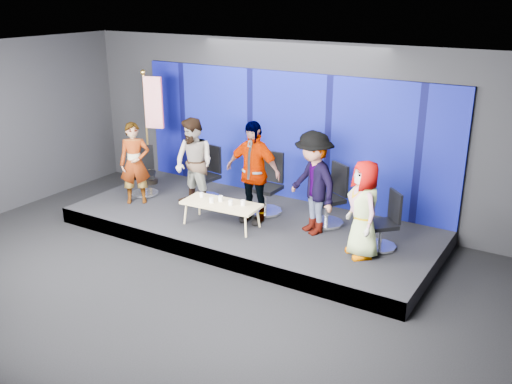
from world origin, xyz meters
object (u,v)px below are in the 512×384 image
(chair_c, at_px, (267,193))
(mug_a, at_px, (202,195))
(panelist_c, at_px, (253,172))
(coffee_table, at_px, (221,205))
(chair_e, at_px, (384,230))
(mug_c, at_px, (220,199))
(panelist_a, at_px, (135,163))
(chair_a, at_px, (144,179))
(panelist_b, at_px, (194,164))
(chair_d, at_px, (330,205))
(panelist_e, at_px, (364,209))
(flag_stand, at_px, (152,125))
(chair_b, at_px, (207,182))
(mug_d, at_px, (231,203))
(mug_b, at_px, (211,200))
(mug_e, at_px, (243,203))
(panelist_d, at_px, (313,183))

(chair_c, distance_m, mug_a, 1.29)
(chair_c, relative_size, panelist_c, 0.62)
(panelist_c, xyz_separation_m, coffee_table, (-0.37, -0.50, -0.55))
(chair_e, height_order, mug_c, chair_e)
(chair_c, height_order, mug_c, chair_c)
(chair_c, bearing_deg, panelist_a, -160.63)
(chair_a, distance_m, panelist_b, 1.48)
(panelist_a, height_order, chair_d, panelist_a)
(panelist_c, distance_m, mug_a, 1.07)
(chair_d, bearing_deg, chair_e, 9.22)
(chair_e, bearing_deg, chair_d, -156.38)
(coffee_table, bearing_deg, chair_a, 166.47)
(panelist_b, bearing_deg, panelist_e, 3.33)
(panelist_a, bearing_deg, chair_a, 75.32)
(mug_c, bearing_deg, panelist_b, 153.50)
(flag_stand, bearing_deg, coffee_table, -40.51)
(panelist_a, bearing_deg, panelist_b, -18.42)
(chair_a, distance_m, chair_b, 1.37)
(panelist_a, xyz_separation_m, mug_a, (1.69, -0.05, -0.34))
(panelist_e, distance_m, mug_a, 3.17)
(chair_a, xyz_separation_m, panelist_b, (1.37, -0.04, 0.56))
(flag_stand, bearing_deg, mug_a, -43.93)
(mug_d, bearing_deg, coffee_table, 179.83)
(mug_b, bearing_deg, chair_a, 163.63)
(chair_a, distance_m, coffee_table, 2.45)
(chair_a, relative_size, mug_b, 10.32)
(coffee_table, relative_size, mug_a, 17.12)
(chair_b, distance_m, mug_a, 1.15)
(mug_a, bearing_deg, mug_b, -23.21)
(chair_b, xyz_separation_m, mug_c, (1.03, -0.97, 0.13))
(panelist_b, bearing_deg, mug_a, -33.37)
(panelist_b, distance_m, mug_e, 1.54)
(chair_e, distance_m, mug_a, 3.41)
(chair_d, bearing_deg, panelist_d, -72.59)
(panelist_a, xyz_separation_m, chair_b, (1.09, 0.92, -0.46))
(panelist_c, xyz_separation_m, chair_e, (2.50, 0.12, -0.63))
(chair_b, bearing_deg, mug_b, -41.24)
(panelist_d, relative_size, flag_stand, 0.73)
(panelist_d, bearing_deg, panelist_a, -141.73)
(panelist_d, bearing_deg, mug_b, -127.38)
(panelist_a, bearing_deg, chair_b, 1.89)
(panelist_e, xyz_separation_m, flag_stand, (-5.30, 1.01, 0.53))
(panelist_b, bearing_deg, mug_d, -14.81)
(panelist_a, bearing_deg, flag_stand, 74.85)
(mug_e, bearing_deg, chair_e, 11.96)
(mug_e, bearing_deg, panelist_d, 23.82)
(chair_d, bearing_deg, chair_b, -147.96)
(mug_b, distance_m, flag_stand, 2.91)
(chair_b, distance_m, panelist_b, 0.73)
(panelist_e, height_order, mug_b, panelist_e)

